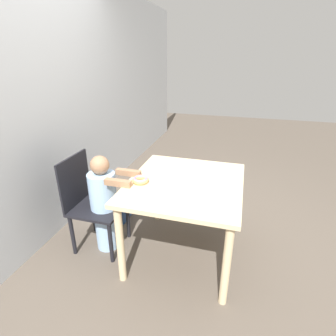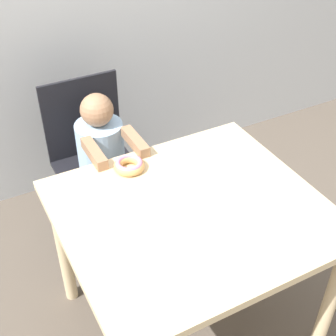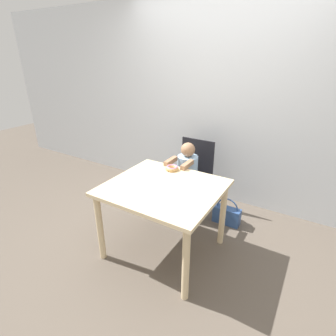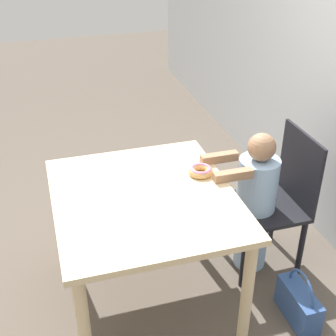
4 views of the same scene
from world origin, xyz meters
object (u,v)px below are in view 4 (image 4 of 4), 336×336
(chair, at_px, (274,200))
(handbag, at_px, (299,303))
(child_figure, at_px, (254,203))
(donut, at_px, (201,171))

(chair, xyz_separation_m, handbag, (0.50, -0.07, -0.34))
(chair, relative_size, child_figure, 0.96)
(chair, distance_m, donut, 0.57)
(donut, distance_m, handbag, 0.91)
(chair, distance_m, handbag, 0.61)
(donut, bearing_deg, handbag, 39.77)
(chair, xyz_separation_m, child_figure, (0.00, -0.13, 0.01))
(handbag, bearing_deg, chair, 171.76)
(child_figure, relative_size, handbag, 2.81)
(handbag, bearing_deg, donut, -140.23)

